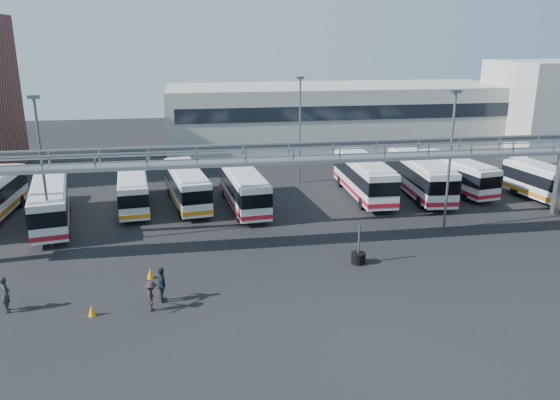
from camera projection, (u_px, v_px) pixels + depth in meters
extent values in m
plane|color=black|center=(306.00, 279.00, 32.20)|extent=(140.00, 140.00, 0.00)
cube|color=gray|center=(291.00, 160.00, 35.18)|extent=(50.00, 1.80, 0.22)
cube|color=gray|center=(293.00, 148.00, 34.10)|extent=(50.00, 0.10, 0.10)
cube|color=gray|center=(289.00, 143.00, 35.71)|extent=(50.00, 0.10, 0.10)
cube|color=#4C4F54|center=(281.00, 145.00, 38.90)|extent=(45.00, 0.50, 0.35)
cube|color=#9E9E99|center=(337.00, 117.00, 68.84)|extent=(42.00, 14.00, 8.00)
cube|color=#B2B2AD|center=(556.00, 107.00, 66.77)|extent=(14.00, 12.00, 11.00)
cylinder|color=#4C4F54|center=(44.00, 175.00, 35.85)|extent=(0.18, 0.18, 10.00)
cube|color=#4C4F54|center=(33.00, 97.00, 34.39)|extent=(0.70, 0.35, 0.22)
cylinder|color=#4C4F54|center=(450.00, 163.00, 39.25)|extent=(0.18, 0.18, 10.00)
cube|color=#4C4F54|center=(456.00, 92.00, 37.78)|extent=(0.70, 0.35, 0.22)
cylinder|color=#4C4F54|center=(300.00, 132.00, 52.19)|extent=(0.18, 0.18, 10.00)
cube|color=#4C4F54|center=(300.00, 78.00, 50.72)|extent=(0.70, 0.35, 0.22)
cylinder|color=black|center=(21.00, 201.00, 45.72)|extent=(0.33, 1.03, 1.02)
cube|color=silver|center=(50.00, 203.00, 40.92)|extent=(4.44, 11.00, 2.68)
cube|color=black|center=(50.00, 199.00, 40.83)|extent=(4.51, 11.07, 1.07)
cube|color=maroon|center=(52.00, 215.00, 41.20)|extent=(4.49, 11.06, 0.34)
cube|color=silver|center=(48.00, 185.00, 40.52)|extent=(3.99, 9.90, 0.16)
cylinder|color=black|center=(34.00, 236.00, 37.84)|extent=(0.47, 1.01, 0.98)
cylinder|color=black|center=(67.00, 232.00, 38.57)|extent=(0.47, 1.01, 0.98)
cylinder|color=black|center=(39.00, 208.00, 44.01)|extent=(0.47, 1.01, 0.98)
cylinder|color=black|center=(68.00, 205.00, 44.74)|extent=(0.47, 1.01, 0.98)
cube|color=silver|center=(133.00, 189.00, 45.30)|extent=(3.25, 10.09, 2.48)
cube|color=black|center=(133.00, 185.00, 45.22)|extent=(3.32, 10.16, 0.99)
cube|color=#C47612|center=(134.00, 199.00, 45.55)|extent=(3.31, 10.14, 0.32)
cube|color=silver|center=(132.00, 173.00, 44.93)|extent=(2.93, 9.08, 0.14)
cylinder|color=black|center=(121.00, 215.00, 42.46)|extent=(0.36, 0.92, 0.90)
cylinder|color=black|center=(148.00, 213.00, 42.96)|extent=(0.36, 0.92, 0.90)
cylinder|color=black|center=(122.00, 193.00, 48.32)|extent=(0.36, 0.92, 0.90)
cylinder|color=black|center=(145.00, 192.00, 48.83)|extent=(0.36, 0.92, 0.90)
cube|color=silver|center=(187.00, 185.00, 46.10)|extent=(3.97, 10.62, 2.60)
cube|color=black|center=(187.00, 181.00, 46.01)|extent=(4.04, 10.69, 1.04)
cube|color=#C47612|center=(187.00, 195.00, 46.36)|extent=(4.02, 10.68, 0.33)
cube|color=silver|center=(186.00, 169.00, 45.71)|extent=(3.57, 9.56, 0.15)
cylinder|color=black|center=(181.00, 212.00, 43.12)|extent=(0.43, 0.98, 0.94)
cylinder|color=black|center=(207.00, 209.00, 43.76)|extent=(0.43, 0.98, 0.94)
cylinder|color=black|center=(170.00, 190.00, 49.16)|extent=(0.43, 0.98, 0.94)
cylinder|color=black|center=(193.00, 188.00, 49.80)|extent=(0.43, 0.98, 0.94)
cube|color=silver|center=(243.00, 187.00, 45.22)|extent=(3.38, 10.77, 2.65)
cube|color=black|center=(243.00, 184.00, 45.13)|extent=(3.45, 10.83, 1.06)
cube|color=maroon|center=(244.00, 198.00, 45.49)|extent=(3.44, 10.82, 0.34)
cube|color=silver|center=(243.00, 171.00, 44.82)|extent=(3.04, 9.69, 0.15)
cylinder|color=black|center=(238.00, 215.00, 42.18)|extent=(0.38, 0.99, 0.96)
cylinder|color=black|center=(266.00, 213.00, 42.70)|extent=(0.38, 0.99, 0.96)
cylinder|color=black|center=(224.00, 192.00, 48.46)|extent=(0.38, 0.99, 0.96)
cylinder|color=black|center=(248.00, 191.00, 48.99)|extent=(0.38, 0.99, 0.96)
cube|color=silver|center=(364.00, 176.00, 48.32)|extent=(2.79, 11.40, 2.84)
cube|color=black|center=(364.00, 173.00, 48.22)|extent=(2.85, 11.46, 1.14)
cube|color=maroon|center=(363.00, 187.00, 48.61)|extent=(2.84, 11.45, 0.36)
cube|color=silver|center=(364.00, 160.00, 47.89)|extent=(2.51, 10.26, 0.17)
cylinder|color=black|center=(362.00, 203.00, 45.11)|extent=(0.33, 1.04, 1.03)
cylinder|color=black|center=(389.00, 202.00, 45.43)|extent=(0.33, 1.04, 1.03)
cylinder|color=black|center=(340.00, 181.00, 51.99)|extent=(0.33, 1.04, 1.03)
cylinder|color=black|center=(364.00, 181.00, 52.32)|extent=(0.33, 1.04, 1.03)
cube|color=silver|center=(420.00, 175.00, 48.67)|extent=(3.28, 11.54, 2.85)
cube|color=black|center=(420.00, 172.00, 48.57)|extent=(3.34, 11.60, 1.14)
cube|color=maroon|center=(419.00, 186.00, 48.96)|extent=(3.33, 11.59, 0.36)
cube|color=silver|center=(421.00, 159.00, 48.23)|extent=(2.95, 10.39, 0.17)
cylinder|color=black|center=(420.00, 202.00, 45.47)|extent=(0.37, 1.05, 1.04)
cylinder|color=black|center=(447.00, 201.00, 45.70)|extent=(0.37, 1.05, 1.04)
cylinder|color=black|center=(394.00, 180.00, 52.42)|extent=(0.37, 1.05, 1.04)
cylinder|color=black|center=(417.00, 180.00, 52.65)|extent=(0.37, 1.05, 1.04)
cube|color=silver|center=(453.00, 173.00, 50.35)|extent=(4.06, 10.41, 2.54)
cube|color=black|center=(454.00, 170.00, 50.26)|extent=(4.13, 10.48, 1.02)
cube|color=maroon|center=(452.00, 182.00, 50.61)|extent=(4.12, 10.47, 0.32)
cube|color=silver|center=(455.00, 159.00, 49.96)|extent=(3.65, 9.37, 0.15)
cylinder|color=black|center=(465.00, 196.00, 47.43)|extent=(0.44, 0.96, 0.92)
cylinder|color=black|center=(485.00, 194.00, 48.09)|extent=(0.44, 0.96, 0.92)
cylinder|color=black|center=(423.00, 178.00, 53.31)|extent=(0.44, 0.96, 0.92)
cylinder|color=black|center=(441.00, 177.00, 53.97)|extent=(0.44, 0.96, 0.92)
cube|color=silver|center=(554.00, 186.00, 45.90)|extent=(3.69, 10.47, 2.56)
cube|color=black|center=(554.00, 182.00, 45.82)|extent=(3.76, 10.54, 1.02)
cube|color=#C47612|center=(552.00, 196.00, 46.16)|extent=(3.75, 10.52, 0.33)
cube|color=silver|center=(556.00, 170.00, 45.51)|extent=(3.32, 9.42, 0.15)
cylinder|color=black|center=(515.00, 191.00, 48.97)|extent=(0.40, 0.96, 0.93)
cylinder|color=black|center=(534.00, 189.00, 49.55)|extent=(0.40, 0.96, 0.93)
imported|color=#21212A|center=(6.00, 294.00, 28.15)|extent=(0.71, 0.84, 1.97)
imported|color=black|center=(152.00, 296.00, 28.27)|extent=(0.65, 1.09, 1.65)
imported|color=#1A222F|center=(162.00, 285.00, 29.19)|extent=(0.69, 1.23, 1.98)
cone|color=orange|center=(92.00, 310.00, 27.91)|extent=(0.44, 0.44, 0.62)
cone|color=orange|center=(150.00, 273.00, 32.23)|extent=(0.48, 0.48, 0.65)
cylinder|color=black|center=(358.00, 261.00, 34.43)|extent=(0.91, 0.91, 0.22)
cylinder|color=black|center=(358.00, 258.00, 34.36)|extent=(0.91, 0.91, 0.22)
cylinder|color=black|center=(358.00, 254.00, 34.29)|extent=(0.91, 0.91, 0.22)
cylinder|color=#4C4F54|center=(359.00, 244.00, 34.10)|extent=(0.13, 0.13, 2.59)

